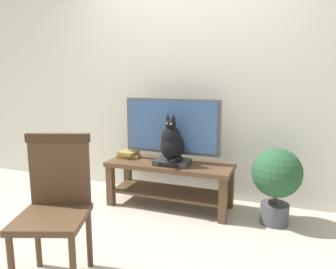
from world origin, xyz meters
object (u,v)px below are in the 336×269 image
potted_plant (277,178)px  tv (172,128)px  cat (172,143)px  tv_stand (170,175)px  wooden_chair (56,198)px  book_stack (128,154)px  media_box (172,162)px

potted_plant → tv: bearing=175.2°
cat → tv: bearing=110.4°
tv → cat: tv is taller
tv_stand → potted_plant: size_ratio=1.82×
wooden_chair → book_stack: size_ratio=3.73×
tv_stand → tv: bearing=90.0°
media_box → wooden_chair: (-0.33, -1.28, 0.05)m
media_box → tv_stand: bearing=127.6°
cat → potted_plant: 1.01m
book_stack → potted_plant: 1.52m
tv_stand → wooden_chair: wooden_chair is taller
potted_plant → book_stack: bearing=177.7°
book_stack → potted_plant: potted_plant is taller
tv → media_box: size_ratio=2.92×
book_stack → media_box: bearing=-10.5°
tv_stand → wooden_chair: size_ratio=1.34×
tv → book_stack: size_ratio=3.91×
tv_stand → book_stack: book_stack is taller
tv → potted_plant: (1.03, -0.09, -0.38)m
media_box → book_stack: (-0.54, 0.10, 0.01)m
cat → potted_plant: (0.98, 0.05, -0.26)m
tv → potted_plant: 1.10m
tv_stand → potted_plant: potted_plant is taller
tv_stand → media_box: media_box is taller
wooden_chair → potted_plant: size_ratio=1.36×
media_box → book_stack: book_stack is taller
tv → media_box: (0.05, -0.13, -0.32)m
tv_stand → media_box: 0.18m
tv_stand → cat: 0.37m
tv_stand → media_box: size_ratio=3.74×
tv → potted_plant: bearing=-4.8°
tv_stand → tv: tv is taller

